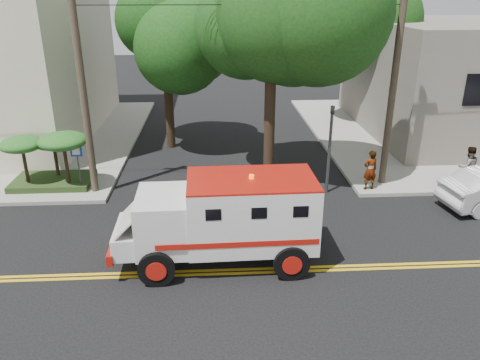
{
  "coord_description": "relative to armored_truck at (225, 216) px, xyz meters",
  "views": [
    {
      "loc": [
        -0.76,
        -11.71,
        7.71
      ],
      "look_at": [
        0.12,
        3.22,
        1.6
      ],
      "focal_mm": 35.0,
      "sensor_mm": 36.0,
      "label": 1
    }
  ],
  "objects": [
    {
      "name": "traffic_signal",
      "position": [
        4.28,
        5.0,
        0.68
      ],
      "size": [
        0.15,
        0.18,
        3.6
      ],
      "color": "#3F3F42",
      "rests_on": "ground"
    },
    {
      "name": "palm_planter",
      "position": [
        -6.96,
        6.03,
        0.1
      ],
      "size": [
        3.52,
        2.63,
        2.36
      ],
      "color": "#1E3314",
      "rests_on": "sidewalk_nw"
    },
    {
      "name": "accessibility_sign",
      "position": [
        -5.72,
        5.57,
        -0.18
      ],
      "size": [
        0.45,
        0.1,
        2.02
      ],
      "color": "#3F3F42",
      "rests_on": "ground"
    },
    {
      "name": "pedestrian_a",
      "position": [
        5.98,
        4.9,
        -0.57
      ],
      "size": [
        0.67,
        0.51,
        1.65
      ],
      "primitive_type": "imported",
      "rotation": [
        0.0,
        0.0,
        3.35
      ],
      "color": "gray",
      "rests_on": "sidewalk_ne"
    },
    {
      "name": "ground",
      "position": [
        0.48,
        -0.6,
        -1.54
      ],
      "size": [
        100.0,
        100.0,
        0.0
      ],
      "primitive_type": "plane",
      "color": "black",
      "rests_on": "ground"
    },
    {
      "name": "tree_right",
      "position": [
        9.32,
        15.17,
        4.55
      ],
      "size": [
        4.8,
        4.5,
        8.2
      ],
      "color": "black",
      "rests_on": "ground"
    },
    {
      "name": "sidewalk_ne",
      "position": [
        13.98,
        12.9,
        -1.47
      ],
      "size": [
        17.0,
        17.0,
        0.15
      ],
      "primitive_type": "cube",
      "color": "gray",
      "rests_on": "ground"
    },
    {
      "name": "armored_truck",
      "position": [
        0.0,
        0.0,
        0.0
      ],
      "size": [
        6.0,
        2.54,
        2.71
      ],
      "rotation": [
        0.0,
        0.0,
        0.02
      ],
      "color": "silver",
      "rests_on": "ground"
    },
    {
      "name": "utility_pole_left",
      "position": [
        -5.12,
        5.4,
        2.96
      ],
      "size": [
        0.28,
        0.28,
        9.0
      ],
      "primitive_type": "cylinder",
      "color": "#382D23",
      "rests_on": "ground"
    },
    {
      "name": "pedestrian_b",
      "position": [
        10.01,
        4.9,
        -0.52
      ],
      "size": [
        0.85,
        0.67,
        1.73
      ],
      "primitive_type": "imported",
      "rotation": [
        0.0,
        0.0,
        3.15
      ],
      "color": "gray",
      "rests_on": "sidewalk_ne"
    },
    {
      "name": "tree_main",
      "position": [
        2.41,
        5.61,
        5.66
      ],
      "size": [
        6.08,
        5.7,
        9.85
      ],
      "color": "black",
      "rests_on": "ground"
    },
    {
      "name": "utility_pole_right",
      "position": [
        6.78,
        5.6,
        2.96
      ],
      "size": [
        0.28,
        0.28,
        9.0
      ],
      "primitive_type": "cylinder",
      "color": "#382D23",
      "rests_on": "ground"
    },
    {
      "name": "tree_left",
      "position": [
        -2.2,
        11.19,
        4.19
      ],
      "size": [
        4.48,
        4.2,
        7.7
      ],
      "color": "black",
      "rests_on": "ground"
    }
  ]
}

